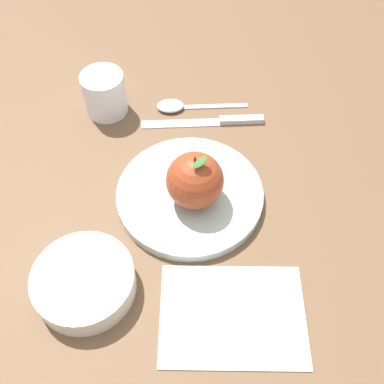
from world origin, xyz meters
name	(u,v)px	position (x,y,z in m)	size (l,w,h in m)	color
ground_plane	(203,188)	(0.00, 0.00, 0.00)	(2.40, 2.40, 0.00)	brown
dinner_plate	(192,196)	(0.00, -0.03, 0.01)	(0.22, 0.22, 0.02)	#B2C6B2
apple	(195,181)	(0.01, -0.03, 0.06)	(0.08, 0.08, 0.09)	#9E3D1E
side_bowl	(84,281)	(0.01, -0.23, 0.02)	(0.13, 0.13, 0.04)	silver
cup	(106,91)	(-0.24, 0.00, 0.04)	(0.07, 0.07, 0.08)	white
knife	(214,121)	(-0.09, 0.11, 0.00)	(0.15, 0.17, 0.01)	silver
spoon	(180,106)	(-0.16, 0.10, 0.01)	(0.12, 0.14, 0.01)	silver
linen_napkin	(233,315)	(0.17, -0.12, 0.00)	(0.14, 0.19, 0.00)	silver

